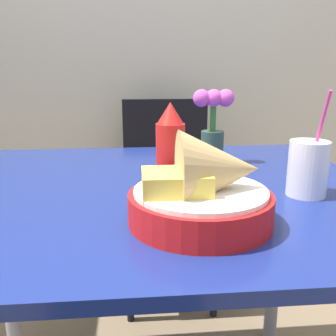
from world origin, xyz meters
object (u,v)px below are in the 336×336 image
Objects in this scene: chair_far_window at (167,181)px; ketchup_bottle at (170,147)px; drink_cup at (308,170)px; food_basket at (206,191)px; flower_vase at (213,124)px.

chair_far_window is 0.91m from ketchup_bottle.
ketchup_bottle is 0.30m from drink_cup.
food_basket is 1.30× the size of ketchup_bottle.
ketchup_bottle is (-0.07, -0.84, 0.34)m from chair_far_window.
food_basket is 0.22m from ketchup_bottle.
food_basket is (-0.02, -1.06, 0.30)m from chair_far_window.
drink_cup is at bearing 27.60° from food_basket.
chair_far_window is 3.98× the size of drink_cup.
chair_far_window is at bearing 85.57° from ketchup_bottle.
drink_cup is at bearing -15.79° from ketchup_bottle.
food_basket is at bearing -91.23° from chair_far_window.
drink_cup is (0.25, 0.13, -0.00)m from food_basket.
drink_cup reaches higher than flower_vase.
chair_far_window is 1.10m from food_basket.
flower_vase is at bearing 76.87° from food_basket.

